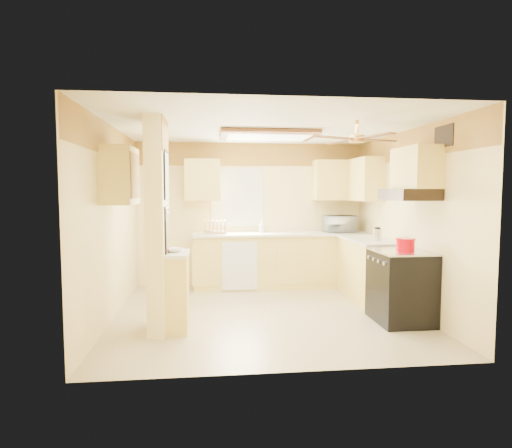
{
  "coord_description": "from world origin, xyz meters",
  "views": [
    {
      "loc": [
        -0.75,
        -5.66,
        1.68
      ],
      "look_at": [
        -0.08,
        0.35,
        1.2
      ],
      "focal_mm": 30.0,
      "sensor_mm": 36.0,
      "label": 1
    }
  ],
  "objects": [
    {
      "name": "countertop_right",
      "position": [
        1.69,
        0.6,
        0.92
      ],
      "size": [
        0.64,
        1.44,
        0.04
      ],
      "primitive_type": "cube",
      "color": "silver",
      "rests_on": "lower_cabinets_right"
    },
    {
      "name": "wallpaper_border",
      "position": [
        0.0,
        1.88,
        2.3
      ],
      "size": [
        4.0,
        0.02,
        0.4
      ],
      "primitive_type": "cube",
      "color": "gold",
      "rests_on": "wall_back"
    },
    {
      "name": "countertop_back",
      "position": [
        0.5,
        1.59,
        0.92
      ],
      "size": [
        3.04,
        0.64,
        0.04
      ],
      "primitive_type": "cube",
      "color": "silver",
      "rests_on": "lower_cabinets_back"
    },
    {
      "name": "upper_cab_back_left",
      "position": [
        -0.85,
        1.72,
        1.85
      ],
      "size": [
        0.6,
        0.35,
        0.7
      ],
      "primitive_type": "cube",
      "color": "#FFE177",
      "rests_on": "wall_back"
    },
    {
      "name": "bowl",
      "position": [
        -1.16,
        -0.53,
        0.96
      ],
      "size": [
        0.24,
        0.24,
        0.05
      ],
      "primitive_type": "imported",
      "rotation": [
        0.0,
        0.0,
        0.25
      ],
      "color": "white",
      "rests_on": "ledge_top"
    },
    {
      "name": "ceiling_fan",
      "position": [
        1.0,
        -0.7,
        2.29
      ],
      "size": [
        1.15,
        1.15,
        0.26
      ],
      "color": "gold",
      "rests_on": "ceiling"
    },
    {
      "name": "ledge_top",
      "position": [
        -1.13,
        -0.55,
        0.92
      ],
      "size": [
        0.28,
        0.58,
        0.04
      ],
      "primitive_type": "cube",
      "color": "silver",
      "rests_on": "partition_ledge"
    },
    {
      "name": "wall_back",
      "position": [
        0.0,
        1.9,
        1.25
      ],
      "size": [
        4.0,
        0.0,
        4.0
      ],
      "primitive_type": "plane",
      "rotation": [
        1.57,
        0.0,
        0.0
      ],
      "color": "#FFE69B",
      "rests_on": "floor"
    },
    {
      "name": "dishwasher_panel",
      "position": [
        -0.25,
        1.29,
        0.43
      ],
      "size": [
        0.58,
        0.02,
        0.8
      ],
      "primitive_type": "cube",
      "color": "white",
      "rests_on": "lower_cabinets_back"
    },
    {
      "name": "kettle",
      "position": [
        1.69,
        0.29,
        1.03
      ],
      "size": [
        0.13,
        0.13,
        0.2
      ],
      "color": "silver",
      "rests_on": "countertop_right"
    },
    {
      "name": "lower_cabinets_back",
      "position": [
        0.5,
        1.6,
        0.45
      ],
      "size": [
        3.0,
        0.6,
        0.9
      ],
      "primitive_type": "cube",
      "color": "#FFE177",
      "rests_on": "floor"
    },
    {
      "name": "lower_cabinets_right",
      "position": [
        1.7,
        0.6,
        0.45
      ],
      "size": [
        0.6,
        1.4,
        0.9
      ],
      "primitive_type": "cube",
      "color": "#FFE177",
      "rests_on": "floor"
    },
    {
      "name": "upper_cab_over_stove",
      "position": [
        1.82,
        -0.55,
        1.95
      ],
      "size": [
        0.35,
        0.76,
        0.52
      ],
      "primitive_type": "cube",
      "color": "#FFE177",
      "rests_on": "wall_right"
    },
    {
      "name": "ceiling_light_panel",
      "position": [
        0.1,
        0.5,
        2.46
      ],
      "size": [
        1.35,
        0.95,
        0.06
      ],
      "color": "brown",
      "rests_on": "ceiling"
    },
    {
      "name": "range_hood",
      "position": [
        1.74,
        -0.55,
        1.62
      ],
      "size": [
        0.5,
        0.76,
        0.14
      ],
      "primitive_type": "cube",
      "color": "black",
      "rests_on": "upper_cab_over_stove"
    },
    {
      "name": "floor",
      "position": [
        0.0,
        0.0,
        0.0
      ],
      "size": [
        4.0,
        4.0,
        0.0
      ],
      "primitive_type": "plane",
      "color": "tan",
      "rests_on": "ground"
    },
    {
      "name": "upper_cab_right",
      "position": [
        1.82,
        1.25,
        1.85
      ],
      "size": [
        0.35,
        1.0,
        0.7
      ],
      "primitive_type": "cube",
      "color": "#FFE177",
      "rests_on": "wall_right"
    },
    {
      "name": "window",
      "position": [
        -0.25,
        1.89,
        1.55
      ],
      "size": [
        0.92,
        0.02,
        1.02
      ],
      "color": "white",
      "rests_on": "wall_back"
    },
    {
      "name": "microwave",
      "position": [
        1.54,
        1.63,
        1.08
      ],
      "size": [
        0.53,
        0.37,
        0.29
      ],
      "primitive_type": "imported",
      "rotation": [
        0.0,
        0.0,
        3.18
      ],
      "color": "white",
      "rests_on": "countertop_back"
    },
    {
      "name": "dutch_oven",
      "position": [
        1.69,
        -0.59,
        1.0
      ],
      "size": [
        0.24,
        0.24,
        0.16
      ],
      "color": "red",
      "rests_on": "stove"
    },
    {
      "name": "utensil_crock",
      "position": [
        0.18,
        1.74,
        1.01
      ],
      "size": [
        0.1,
        0.1,
        0.21
      ],
      "color": "white",
      "rests_on": "countertop_back"
    },
    {
      "name": "vent_grate",
      "position": [
        1.98,
        -0.9,
        2.3
      ],
      "size": [
        0.02,
        0.4,
        0.25
      ],
      "primitive_type": "cube",
      "color": "black",
      "rests_on": "wall_right"
    },
    {
      "name": "upper_cab_back_right",
      "position": [
        1.55,
        1.72,
        1.85
      ],
      "size": [
        0.9,
        0.35,
        0.7
      ],
      "primitive_type": "cube",
      "color": "#FFE177",
      "rests_on": "wall_back"
    },
    {
      "name": "poster_menu",
      "position": [
        -1.24,
        -0.55,
        1.85
      ],
      "size": [
        0.02,
        0.42,
        0.57
      ],
      "color": "black",
      "rests_on": "partition_column"
    },
    {
      "name": "upper_cab_left_wall",
      "position": [
        -1.82,
        -0.25,
        1.85
      ],
      "size": [
        0.35,
        0.75,
        0.7
      ],
      "primitive_type": "cube",
      "color": "#FFE177",
      "rests_on": "wall_left"
    },
    {
      "name": "ceiling",
      "position": [
        0.0,
        0.0,
        2.5
      ],
      "size": [
        4.0,
        4.0,
        0.0
      ],
      "primitive_type": "plane",
      "rotation": [
        3.14,
        0.0,
        0.0
      ],
      "color": "white",
      "rests_on": "wall_back"
    },
    {
      "name": "wall_right",
      "position": [
        2.0,
        0.0,
        1.25
      ],
      "size": [
        0.0,
        3.8,
        3.8
      ],
      "primitive_type": "plane",
      "rotation": [
        1.57,
        0.0,
        -1.57
      ],
      "color": "#FFE69B",
      "rests_on": "floor"
    },
    {
      "name": "poster_nashville",
      "position": [
        -1.24,
        -0.55,
        1.2
      ],
      "size": [
        0.02,
        0.42,
        0.57
      ],
      "color": "black",
      "rests_on": "partition_column"
    },
    {
      "name": "wall_left",
      "position": [
        -2.0,
        0.0,
        1.25
      ],
      "size": [
        0.0,
        3.8,
        3.8
      ],
      "primitive_type": "plane",
      "rotation": [
        1.57,
        0.0,
        1.57
      ],
      "color": "#FFE69B",
      "rests_on": "floor"
    },
    {
      "name": "dish_rack",
      "position": [
        -0.65,
        1.6,
        1.02
      ],
      "size": [
        0.39,
        0.29,
        0.22
      ],
      "color": "#DEBB80",
      "rests_on": "countertop_back"
    },
    {
      "name": "partition_column",
      "position": [
        -1.35,
        -0.55,
        1.25
      ],
      "size": [
        0.2,
        0.7,
        2.5
      ],
      "primitive_type": "cube",
      "color": "#FFE69B",
      "rests_on": "floor"
    },
    {
      "name": "wall_front",
      "position": [
        0.0,
        -1.9,
        1.25
      ],
      "size": [
        4.0,
        0.0,
        4.0
      ],
      "primitive_type": "plane",
      "rotation": [
        -1.57,
        0.0,
        0.0
      ],
      "color": "#FFE69B",
      "rests_on": "floor"
    },
    {
      "name": "stove",
      "position": [
        1.67,
        -0.55,
        0.46
      ],
      "size": [
        0.68,
        0.77,
        0.92
      ],
      "color": "black",
      "rests_on": "floor"
    },
    {
      "name": "partition_ledge",
      "position": [
        -1.13,
        -0.55,
        0.45
      ],
      "size": [
        0.25,
        0.55,
        0.9
      ],
      "primitive_type": "cube",
      "color": "#FFE177",
      "rests_on": "floor"
    }
  ]
}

